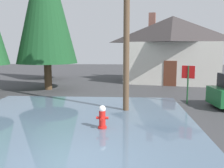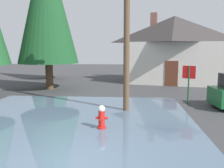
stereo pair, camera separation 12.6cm
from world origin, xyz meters
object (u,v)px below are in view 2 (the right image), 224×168
at_px(fire_hydrant, 102,118).
at_px(pine_tree_mid_left, 47,0).
at_px(pine_tree_short_left, 48,24).
at_px(stop_sign_far, 189,77).
at_px(utility_pole, 127,10).
at_px(house, 174,48).

bearing_deg(fire_hydrant, pine_tree_mid_left, 119.04).
bearing_deg(pine_tree_short_left, stop_sign_far, -43.02).
height_order(utility_pole, pine_tree_mid_left, pine_tree_mid_left).
bearing_deg(pine_tree_mid_left, house, 26.75).
bearing_deg(fire_hydrant, house, 70.29).
bearing_deg(stop_sign_far, house, 85.58).
bearing_deg(house, fire_hydrant, -109.71).
distance_m(fire_hydrant, house, 14.59).
xyz_separation_m(fire_hydrant, pine_tree_short_left, (-6.82, 14.71, 4.78)).
height_order(utility_pole, house, utility_pole).
relative_size(utility_pole, house, 0.98).
xyz_separation_m(utility_pole, house, (3.99, 10.77, -1.72)).
relative_size(utility_pole, pine_tree_short_left, 1.02).
xyz_separation_m(fire_hydrant, stop_sign_far, (4.15, 4.48, 1.03)).
bearing_deg(house, pine_tree_short_left, 174.20).
xyz_separation_m(utility_pole, pine_tree_short_left, (-7.67, 11.96, 0.52)).
distance_m(house, pine_tree_mid_left, 11.30).
distance_m(fire_hydrant, stop_sign_far, 6.19).
xyz_separation_m(stop_sign_far, pine_tree_mid_left, (-8.96, 4.18, 4.79)).
bearing_deg(pine_tree_short_left, fire_hydrant, -65.14).
relative_size(house, pine_tree_short_left, 1.04).
relative_size(fire_hydrant, house, 0.10).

